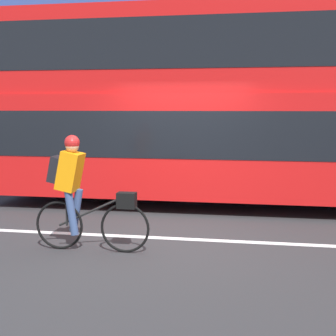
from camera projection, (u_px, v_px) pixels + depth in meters
ground_plane at (168, 237)px, 7.35m from camera, size 80.00×80.00×0.00m
road_center_line at (167, 238)px, 7.26m from camera, size 50.00×0.14×0.01m
sidewalk_curb at (203, 178)px, 12.83m from camera, size 60.00×2.37×0.15m
building_facade at (209, 4)px, 13.50m from camera, size 60.00×0.30×9.96m
bus at (259, 100)px, 9.39m from camera, size 10.83×2.45×3.92m
cyclist_on_bike at (79, 189)px, 6.55m from camera, size 1.67×0.32×1.64m
trash_bin at (139, 159)px, 12.95m from camera, size 0.54×0.54×0.89m
street_sign_post at (85, 126)px, 13.08m from camera, size 0.36×0.09×2.38m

